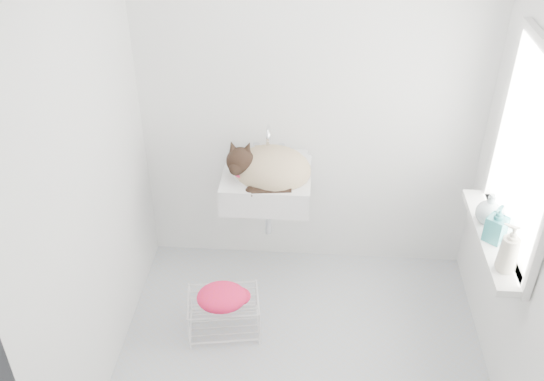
# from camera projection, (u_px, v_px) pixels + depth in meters

# --- Properties ---
(floor) EXTENTS (2.20, 2.00, 0.02)m
(floor) POSITION_uv_depth(u_px,v_px,m) (301.00, 360.00, 3.65)
(floor) COLOR #ACB2BC
(floor) RESTS_ON ground
(back_wall) EXTENTS (2.20, 0.02, 2.50)m
(back_wall) POSITION_uv_depth(u_px,v_px,m) (311.00, 98.00, 3.78)
(back_wall) COLOR white
(back_wall) RESTS_ON ground
(right_wall) EXTENTS (0.02, 2.00, 2.50)m
(right_wall) POSITION_uv_depth(u_px,v_px,m) (539.00, 195.00, 2.89)
(right_wall) COLOR white
(right_wall) RESTS_ON ground
(left_wall) EXTENTS (0.02, 2.00, 2.50)m
(left_wall) POSITION_uv_depth(u_px,v_px,m) (86.00, 177.00, 3.02)
(left_wall) COLOR white
(left_wall) RESTS_ON ground
(window_glass) EXTENTS (0.01, 0.80, 1.00)m
(window_glass) POSITION_uv_depth(u_px,v_px,m) (529.00, 156.00, 3.00)
(window_glass) COLOR white
(window_glass) RESTS_ON right_wall
(window_frame) EXTENTS (0.04, 0.90, 1.10)m
(window_frame) POSITION_uv_depth(u_px,v_px,m) (526.00, 156.00, 3.00)
(window_frame) COLOR white
(window_frame) RESTS_ON right_wall
(windowsill) EXTENTS (0.16, 0.88, 0.04)m
(windowsill) POSITION_uv_depth(u_px,v_px,m) (492.00, 238.00, 3.29)
(windowsill) COLOR white
(windowsill) RESTS_ON right_wall
(sink) EXTENTS (0.55, 0.48, 0.22)m
(sink) POSITION_uv_depth(u_px,v_px,m) (267.00, 173.00, 3.80)
(sink) COLOR silver
(sink) RESTS_ON back_wall
(faucet) EXTENTS (0.20, 0.14, 0.20)m
(faucet) POSITION_uv_depth(u_px,v_px,m) (269.00, 139.00, 3.88)
(faucet) COLOR silver
(faucet) RESTS_ON sink
(cat) EXTENTS (0.53, 0.46, 0.32)m
(cat) POSITION_uv_depth(u_px,v_px,m) (268.00, 169.00, 3.77)
(cat) COLOR tan
(cat) RESTS_ON sink
(wire_rack) EXTENTS (0.47, 0.36, 0.26)m
(wire_rack) POSITION_uv_depth(u_px,v_px,m) (224.00, 311.00, 3.78)
(wire_rack) COLOR silver
(wire_rack) RESTS_ON floor
(towel) EXTENTS (0.33, 0.26, 0.13)m
(towel) POSITION_uv_depth(u_px,v_px,m) (222.00, 301.00, 3.66)
(towel) COLOR #F82700
(towel) RESTS_ON wire_rack
(bottle_a) EXTENTS (0.12, 0.12, 0.23)m
(bottle_a) POSITION_uv_depth(u_px,v_px,m) (504.00, 269.00, 3.05)
(bottle_a) COLOR beige
(bottle_a) RESTS_ON windowsill
(bottle_b) EXTENTS (0.14, 0.14, 0.22)m
(bottle_b) POSITION_uv_depth(u_px,v_px,m) (493.00, 240.00, 3.25)
(bottle_b) COLOR #266C70
(bottle_b) RESTS_ON windowsill
(bottle_c) EXTENTS (0.15, 0.15, 0.18)m
(bottle_c) POSITION_uv_depth(u_px,v_px,m) (486.00, 222.00, 3.38)
(bottle_c) COLOR #B1BFC3
(bottle_c) RESTS_ON windowsill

